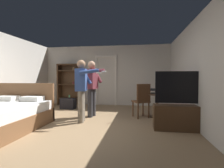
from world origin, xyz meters
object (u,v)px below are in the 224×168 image
(side_table, at_px, (157,101))
(bed, at_px, (1,116))
(person_blue_shirt, at_px, (82,86))
(tv_flatscreen, at_px, (183,113))
(suitcase_dark, at_px, (68,104))
(bookshelf, at_px, (70,83))
(wooden_chair, at_px, (142,99))
(person_striped_shirt, at_px, (92,85))
(bottle_on_table, at_px, (163,91))
(laptop, at_px, (156,92))

(side_table, bearing_deg, bed, -153.61)
(side_table, distance_m, person_blue_shirt, 2.25)
(tv_flatscreen, distance_m, suitcase_dark, 4.17)
(bookshelf, bearing_deg, person_blue_shirt, -61.38)
(bed, xyz_separation_m, bookshelf, (0.09, 3.66, 0.66))
(bed, bearing_deg, tv_flatscreen, 8.20)
(tv_flatscreen, relative_size, wooden_chair, 1.32)
(person_striped_shirt, bearing_deg, side_table, 6.25)
(bottle_on_table, distance_m, suitcase_dark, 3.50)
(bed, bearing_deg, wooden_chair, 27.19)
(bed, bearing_deg, person_blue_shirt, 31.22)
(bottle_on_table, bearing_deg, wooden_chair, -171.52)
(bed, relative_size, tv_flatscreen, 1.50)
(wooden_chair, bearing_deg, bookshelf, 146.33)
(bookshelf, height_order, tv_flatscreen, bookshelf)
(side_table, xyz_separation_m, person_blue_shirt, (-2.04, -0.84, 0.47))
(tv_flatscreen, height_order, suitcase_dark, tv_flatscreen)
(bed, distance_m, person_blue_shirt, 1.94)
(bed, relative_size, laptop, 5.06)
(bookshelf, distance_m, wooden_chair, 3.71)
(laptop, bearing_deg, bed, -153.91)
(bottle_on_table, bearing_deg, suitcase_dark, 163.66)
(laptop, relative_size, wooden_chair, 0.39)
(bookshelf, relative_size, tv_flatscreen, 1.35)
(bed, height_order, side_table, bed)
(side_table, bearing_deg, person_striped_shirt, -173.75)
(bed, height_order, tv_flatscreen, tv_flatscreen)
(person_blue_shirt, bearing_deg, person_striped_shirt, 80.59)
(suitcase_dark, bearing_deg, bed, -95.20)
(bottle_on_table, bearing_deg, laptop, 168.09)
(laptop, bearing_deg, tv_flatscreen, -68.05)
(bottle_on_table, bearing_deg, bookshelf, 151.87)
(laptop, xyz_separation_m, bottle_on_table, (0.18, -0.04, 0.04))
(person_striped_shirt, xyz_separation_m, suitcase_dark, (-1.24, 1.10, -0.76))
(laptop, height_order, suitcase_dark, laptop)
(bookshelf, xyz_separation_m, tv_flatscreen, (3.95, -3.08, -0.58))
(bookshelf, height_order, person_striped_shirt, bookshelf)
(laptop, height_order, person_striped_shirt, person_striped_shirt)
(tv_flatscreen, relative_size, person_striped_shirt, 0.79)
(person_blue_shirt, bearing_deg, bed, -148.78)
(wooden_chair, xyz_separation_m, person_striped_shirt, (-1.48, -0.04, 0.41))
(tv_flatscreen, height_order, wooden_chair, tv_flatscreen)
(bottle_on_table, distance_m, wooden_chair, 0.65)
(wooden_chair, distance_m, person_blue_shirt, 1.77)
(bookshelf, bearing_deg, tv_flatscreen, -37.97)
(person_striped_shirt, relative_size, suitcase_dark, 3.08)
(laptop, distance_m, bottle_on_table, 0.19)
(tv_flatscreen, distance_m, side_table, 1.28)
(bed, height_order, person_striped_shirt, person_striped_shirt)
(side_table, relative_size, suitcase_dark, 1.29)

